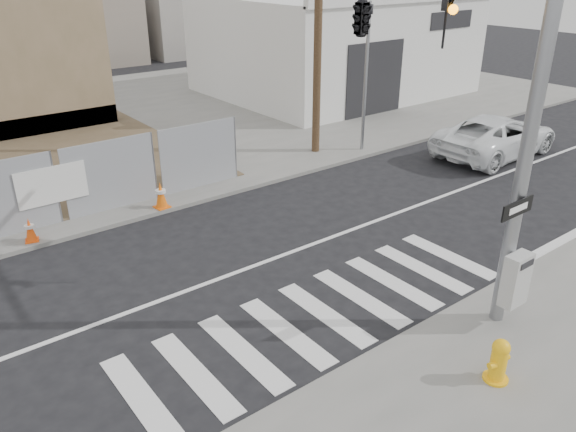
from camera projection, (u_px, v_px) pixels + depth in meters
ground at (255, 266)px, 13.26m from camera, size 100.00×100.00×0.00m
sidewalk_far at (64, 131)px, 23.31m from camera, size 50.00×20.00×0.12m
signal_pole at (411, 59)px, 11.17m from camera, size 0.96×5.87×7.00m
far_signal_pole at (367, 57)px, 19.55m from camera, size 0.16×0.20×5.60m
concrete_wall_right at (36, 50)px, 21.70m from camera, size 5.50×1.30×8.00m
auto_shop at (334, 44)px, 29.29m from camera, size 12.00×10.20×5.95m
utility_pole_right at (319, 5)px, 18.64m from camera, size 1.60×0.28×10.00m
fire_hydrant at (499, 360)px, 9.34m from camera, size 0.52×0.52×0.81m
suv at (496, 136)px, 20.41m from camera, size 5.37×2.59×1.47m
traffic_cone_c at (30, 230)px, 14.04m from camera, size 0.39×0.39×0.62m
traffic_cone_d at (161, 195)px, 15.91m from camera, size 0.44×0.44×0.77m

